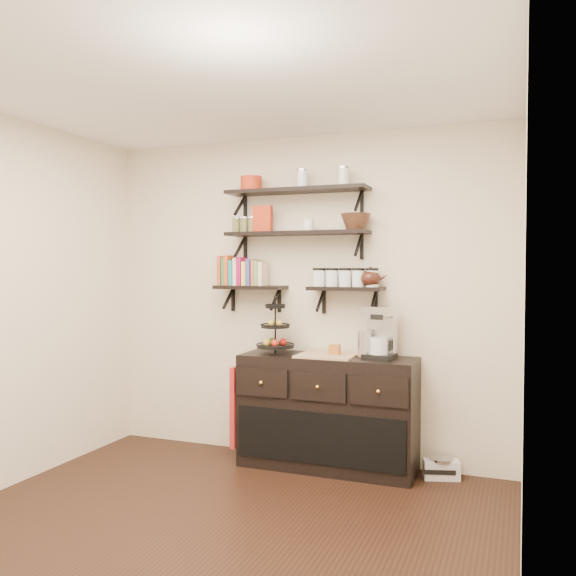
{
  "coord_description": "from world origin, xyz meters",
  "views": [
    {
      "loc": [
        1.75,
        -3.08,
        1.61
      ],
      "look_at": [
        0.11,
        1.15,
        1.45
      ],
      "focal_mm": 38.0,
      "sensor_mm": 36.0,
      "label": 1
    }
  ],
  "objects_px": {
    "fruit_stand": "(276,334)",
    "coffee_maker": "(380,334)",
    "radio": "(441,468)",
    "sideboard": "(328,412)"
  },
  "relations": [
    {
      "from": "fruit_stand",
      "to": "coffee_maker",
      "type": "bearing_deg",
      "value": 1.63
    },
    {
      "from": "coffee_maker",
      "to": "radio",
      "type": "bearing_deg",
      "value": 16.2
    },
    {
      "from": "fruit_stand",
      "to": "radio",
      "type": "xyz_separation_m",
      "value": [
        1.33,
        0.08,
        -0.98
      ]
    },
    {
      "from": "sideboard",
      "to": "coffee_maker",
      "type": "xyz_separation_m",
      "value": [
        0.42,
        0.03,
        0.64
      ]
    },
    {
      "from": "coffee_maker",
      "to": "radio",
      "type": "xyz_separation_m",
      "value": [
        0.46,
        0.05,
        -1.01
      ]
    },
    {
      "from": "sideboard",
      "to": "fruit_stand",
      "type": "height_order",
      "value": "fruit_stand"
    },
    {
      "from": "coffee_maker",
      "to": "radio",
      "type": "relative_size",
      "value": 1.39
    },
    {
      "from": "sideboard",
      "to": "radio",
      "type": "height_order",
      "value": "sideboard"
    },
    {
      "from": "sideboard",
      "to": "coffee_maker",
      "type": "relative_size",
      "value": 3.45
    },
    {
      "from": "fruit_stand",
      "to": "radio",
      "type": "height_order",
      "value": "fruit_stand"
    }
  ]
}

